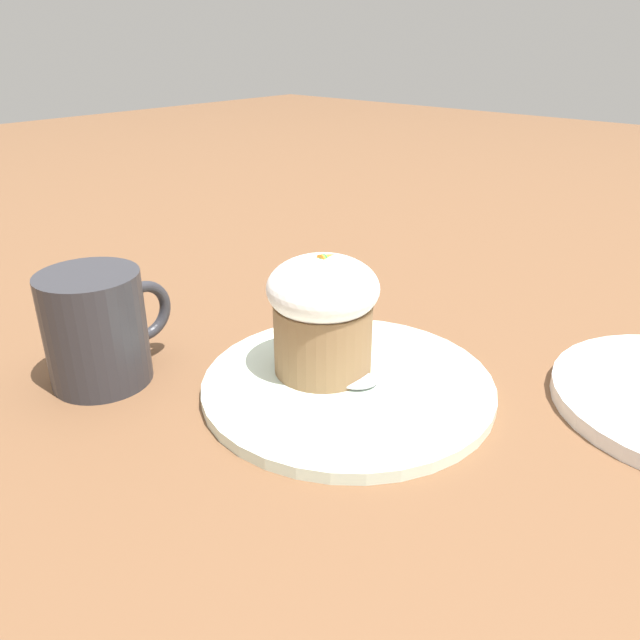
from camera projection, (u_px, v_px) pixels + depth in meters
name	position (u px, v px, depth m)	size (l,w,h in m)	color
ground_plane	(348.00, 390.00, 0.57)	(4.00, 4.00, 0.00)	brown
dessert_plate	(348.00, 385.00, 0.56)	(0.26, 0.26, 0.01)	silver
carrot_cake	(320.00, 313.00, 0.55)	(0.10, 0.10, 0.11)	olive
spoon	(375.00, 379.00, 0.56)	(0.09, 0.09, 0.01)	#B7B7BC
coffee_cup	(98.00, 328.00, 0.56)	(0.13, 0.09, 0.11)	#2D2D33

